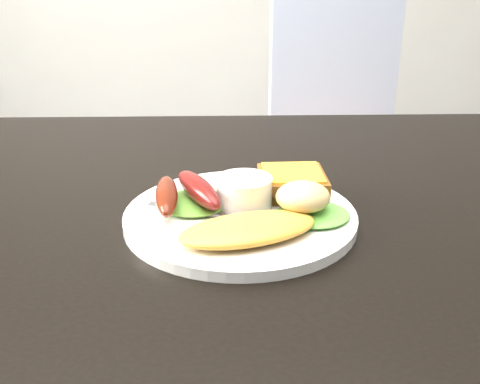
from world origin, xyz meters
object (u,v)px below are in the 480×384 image
object	(u,v)px
dining_table	(332,216)
plate	(240,217)
dining_chair	(341,160)
person	(334,74)

from	to	relation	value
dining_table	plate	distance (m)	0.13
dining_table	dining_chair	bearing A→B (deg)	77.26
dining_table	plate	xyz separation A→B (m)	(-0.11, -0.05, 0.03)
person	plate	distance (m)	0.62
dining_chair	person	bearing A→B (deg)	-112.87
dining_chair	plate	bearing A→B (deg)	-115.21
dining_table	person	world-z (taller)	person
dining_table	dining_chair	xyz separation A→B (m)	(0.22, 0.99, -0.28)
dining_table	plate	size ratio (longest dim) A/B	4.62
plate	dining_chair	bearing A→B (deg)	72.00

